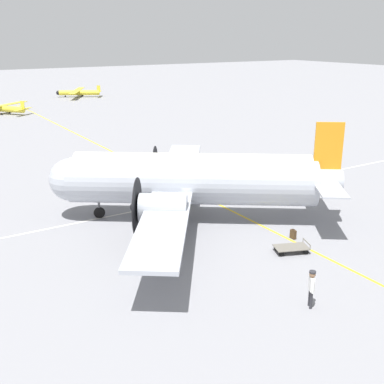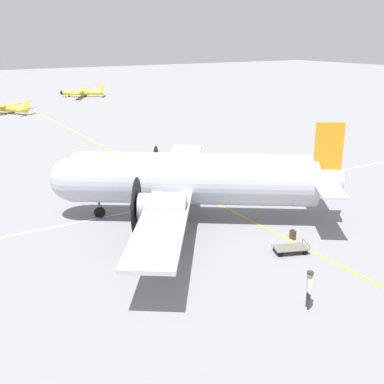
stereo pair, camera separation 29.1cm
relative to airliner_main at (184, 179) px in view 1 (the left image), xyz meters
name	(u,v)px [view 1 (the left image)]	position (x,y,z in m)	size (l,w,h in m)	color
ground_plane	(192,220)	(0.27, 0.39, -2.65)	(300.00, 300.00, 0.00)	gray
apron_line_eastwest	(231,211)	(0.27, 3.43, -2.65)	(120.00, 0.16, 0.01)	gold
apron_line_northsouth	(167,205)	(-3.00, 0.39, -2.65)	(0.16, 120.00, 0.01)	silver
airliner_main	(184,179)	(0.00, 0.00, 0.00)	(19.95, 17.47, 6.20)	#ADB2BC
crew_foreground	(312,285)	(11.56, -0.75, -1.59)	(0.51, 0.39, 1.69)	#2D2D33
suitcase_near_door	(293,234)	(5.81, 3.69, -2.39)	(0.37, 0.18, 0.57)	#47331E
baggage_cart	(292,248)	(7.11, 2.35, -2.38)	(1.56, 2.00, 0.56)	#6B665B
light_aircraft_distant	(78,92)	(-64.43, 15.56, -1.79)	(10.30, 8.10, 2.11)	yellow
light_aircraft_taxiing	(2,108)	(-50.51, -0.79, -1.81)	(8.17, 9.16, 2.07)	yellow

